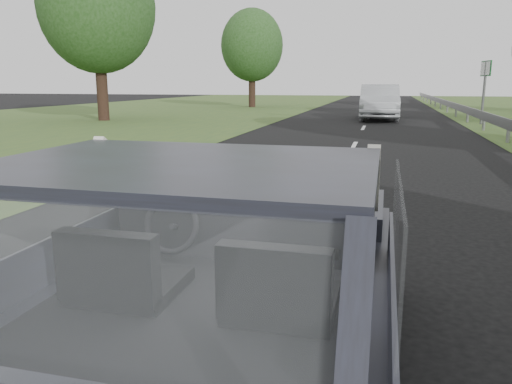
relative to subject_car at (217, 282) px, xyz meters
The scene contains 10 objects.
subject_car is the anchor object (origin of this frame).
dashboard 0.64m from the subject_car, 90.00° to the left, with size 1.58×0.45×0.30m, color black.
driver_seat 0.52m from the subject_car, 144.06° to the right, with size 0.50×0.72×0.42m, color black.
passenger_seat 0.52m from the subject_car, 35.94° to the right, with size 0.50×0.72×0.42m, color black.
steering_wheel 0.55m from the subject_car, 140.48° to the left, with size 0.36×0.36×0.04m, color black.
cat 0.76m from the subject_car, 67.18° to the left, with size 0.55×0.17×0.24m, color gray.
other_car 23.06m from the subject_car, 88.76° to the left, with size 2.03×5.15×1.69m, color #B4B8BD.
highway_sign 21.65m from the subject_car, 77.07° to the left, with size 0.11×1.07×2.68m, color #0E4E1E.
tree_5 22.89m from the subject_car, 122.61° to the left, with size 5.29×5.29×8.02m, color #1B4113, non-canonical shape.
tree_6 35.05m from the subject_car, 104.58° to the left, with size 4.48×4.48×6.79m, color #1B4113, non-canonical shape.
Camera 1 is at (0.83, -2.36, 1.77)m, focal length 35.00 mm.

